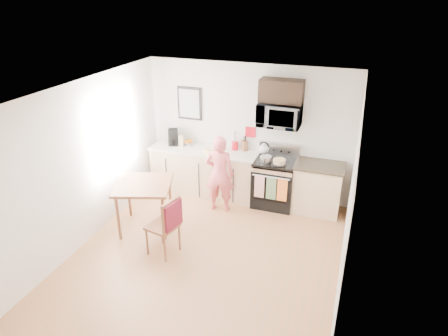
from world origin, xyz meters
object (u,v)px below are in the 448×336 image
(person, at_px, (219,174))
(dining_table, at_px, (144,189))
(range, at_px, (274,184))
(microwave, at_px, (279,115))
(chair, at_px, (169,220))
(cake, at_px, (279,162))

(person, bearing_deg, dining_table, 37.13)
(range, distance_m, person, 1.10)
(microwave, bearing_deg, range, -89.94)
(dining_table, bearing_deg, chair, -37.94)
(range, height_order, microwave, microwave)
(microwave, distance_m, chair, 2.73)
(chair, xyz_separation_m, cake, (1.25, 1.96, 0.33))
(range, xyz_separation_m, dining_table, (-1.91, -1.52, 0.31))
(range, height_order, dining_table, range)
(cake, bearing_deg, microwave, 111.16)
(range, xyz_separation_m, cake, (0.10, -0.15, 0.53))
(dining_table, distance_m, cake, 2.44)
(range, relative_size, microwave, 1.53)
(person, bearing_deg, cake, -167.35)
(dining_table, bearing_deg, person, 45.06)
(microwave, bearing_deg, cake, -68.84)
(person, bearing_deg, chair, 73.43)
(dining_table, distance_m, chair, 0.96)
(range, distance_m, cake, 0.56)
(range, distance_m, dining_table, 2.46)
(chair, height_order, cake, cake)
(person, xyz_separation_m, dining_table, (-0.99, -0.99, 0.01))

